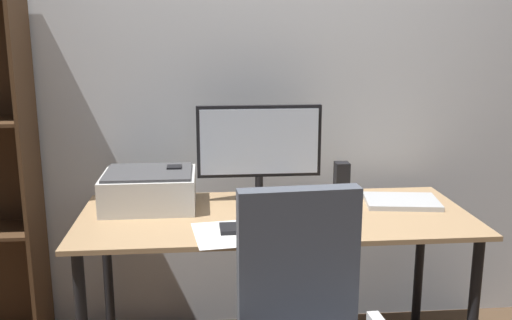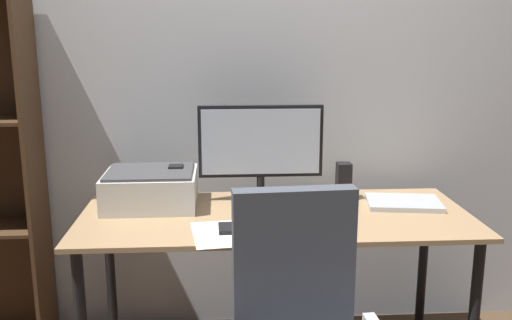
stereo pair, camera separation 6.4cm
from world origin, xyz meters
name	(u,v)px [view 2 (the right image)]	position (x,y,z in m)	size (l,w,h in m)	color
back_wall	(266,72)	(0.00, 0.52, 1.30)	(6.40, 0.10, 2.60)	silver
desk	(275,232)	(0.00, 0.00, 0.66)	(1.65, 0.70, 0.74)	tan
monitor	(261,146)	(-0.05, 0.21, 0.99)	(0.56, 0.20, 0.44)	black
keyboard	(256,228)	(-0.10, -0.19, 0.75)	(0.29, 0.11, 0.02)	black
mouse	(311,225)	(0.12, -0.20, 0.76)	(0.06, 0.10, 0.03)	black
coffee_mug	(292,201)	(0.07, 0.04, 0.79)	(0.09, 0.07, 0.09)	#285193
laptop	(404,203)	(0.58, 0.09, 0.75)	(0.32, 0.23, 0.02)	#B7BABC
speaker_left	(176,184)	(-0.43, 0.20, 0.82)	(0.06, 0.07, 0.17)	black
speaker_right	(344,181)	(0.33, 0.20, 0.82)	(0.06, 0.07, 0.17)	black
printer	(151,188)	(-0.54, 0.15, 0.82)	(0.40, 0.34, 0.16)	silver
paper_sheet	(221,234)	(-0.23, -0.23, 0.74)	(0.21, 0.30, 0.00)	white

